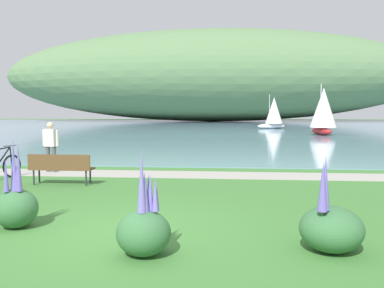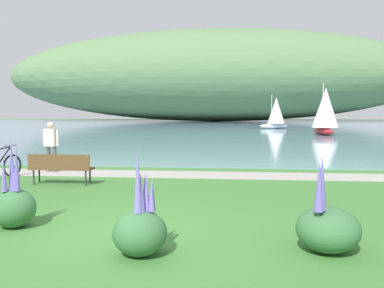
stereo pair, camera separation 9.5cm
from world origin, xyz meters
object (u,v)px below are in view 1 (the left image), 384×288
(park_bench_near_camera, at_px, (61,166))
(sailboat_mid_bay, at_px, (274,113))
(person_at_shoreline, at_px, (51,144))
(sailboat_nearest_to_shore, at_px, (323,111))

(park_bench_near_camera, height_order, sailboat_mid_bay, sailboat_mid_bay)
(sailboat_mid_bay, bearing_deg, person_at_shoreline, -107.46)
(park_bench_near_camera, distance_m, sailboat_mid_bay, 38.97)
(park_bench_near_camera, relative_size, person_at_shoreline, 1.06)
(sailboat_nearest_to_shore, bearing_deg, park_bench_near_camera, -116.86)
(park_bench_near_camera, height_order, sailboat_nearest_to_shore, sailboat_nearest_to_shore)
(sailboat_mid_bay, bearing_deg, park_bench_near_camera, -104.55)
(person_at_shoreline, xyz_separation_m, sailboat_mid_bay, (11.12, 35.36, 0.93))
(sailboat_nearest_to_shore, height_order, sailboat_mid_bay, sailboat_nearest_to_shore)
(person_at_shoreline, distance_m, sailboat_nearest_to_shore, 26.62)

